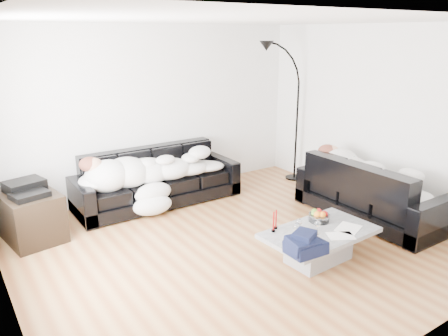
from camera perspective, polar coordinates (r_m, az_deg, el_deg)
ground at (r=5.41m, az=1.80°, el=-9.93°), size 5.00×5.00×0.00m
wall_back at (r=6.87m, az=-9.18°, el=7.23°), size 5.00×0.02×2.60m
wall_right at (r=6.70m, az=19.68°, el=6.19°), size 0.02×4.50×2.60m
ceiling at (r=4.81m, az=2.10°, el=18.77°), size 5.00×5.00×0.00m
sofa_back at (r=6.59m, az=-8.66°, el=-1.22°), size 2.46×0.85×0.81m
sofa_right at (r=6.33m, az=18.58°, el=-2.67°), size 0.87×2.04×0.83m
sleeper_back at (r=6.48m, az=-8.56°, el=0.55°), size 2.08×0.72×0.42m
sleeper_right at (r=6.26m, az=18.78°, el=-0.77°), size 0.74×1.75×0.43m
teal_cushion at (r=6.57m, az=14.21°, el=1.26°), size 0.42×0.38×0.20m
coffee_table at (r=5.09m, az=12.28°, el=-9.89°), size 1.30×0.80×0.37m
fruit_bowl at (r=5.21m, az=12.32°, el=-6.07°), size 0.29×0.29×0.15m
wine_glass_a at (r=4.88m, az=9.72°, el=-7.50°), size 0.08×0.08×0.16m
wine_glass_b at (r=4.72m, az=9.46°, el=-8.18°), size 0.10×0.10×0.19m
wine_glass_c at (r=4.89m, az=12.11°, el=-7.59°), size 0.07×0.07×0.16m
candle_left at (r=4.85m, az=6.49°, el=-7.03°), size 0.05×0.05×0.23m
candle_right at (r=4.93m, az=6.81°, el=-6.70°), size 0.05×0.05×0.22m
newspaper_a at (r=5.13m, az=15.93°, el=-7.55°), size 0.37×0.33×0.01m
newspaper_b at (r=4.93m, az=14.99°, el=-8.53°), size 0.34×0.31×0.01m
navy_jacket at (r=4.45m, az=10.30°, el=-8.71°), size 0.41×0.35×0.19m
shoes at (r=6.52m, az=16.22°, el=-5.24°), size 0.55×0.49×0.10m
av_cabinet at (r=5.96m, az=-24.01°, el=-5.69°), size 0.73×0.96×0.60m
stereo at (r=5.83m, az=-24.44°, el=-2.37°), size 0.51×0.43×0.13m
floor_lamp at (r=7.57m, az=9.50°, el=6.12°), size 0.81×0.54×2.07m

